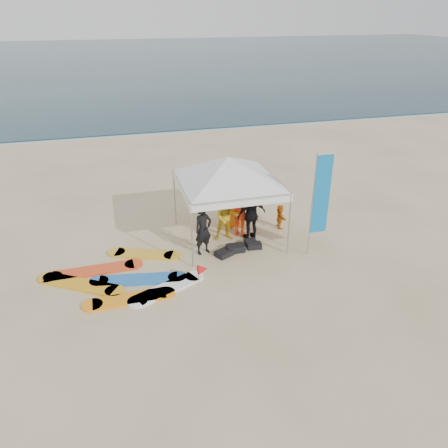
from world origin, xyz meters
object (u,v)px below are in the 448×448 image
person_orange_b (233,202)px  canopy_tent (228,157)px  person_black_a (203,230)px  person_black_b (252,215)px  feather_flag (320,196)px  person_yellow (226,217)px  person_seated (280,216)px  marker_pennant (203,269)px  surfboard_spread (124,279)px  person_orange_a (241,210)px

person_orange_b → canopy_tent: (-0.37, -0.73, 1.87)m
person_black_a → person_orange_b: (1.38, 1.50, 0.14)m
person_black_b → feather_flag: bearing=127.1°
person_yellow → canopy_tent: canopy_tent is taller
person_seated → marker_pennant: bearing=136.9°
person_yellow → canopy_tent: 2.00m
person_seated → person_black_a: bearing=116.7°
person_seated → surfboard_spread: (-5.49, -1.89, -0.39)m
person_orange_b → person_seated: bearing=160.0°
person_orange_a → person_orange_b: (-0.09, 0.63, 0.01)m
person_yellow → feather_flag: 3.13m
person_black_b → canopy_tent: (-0.72, 0.26, 1.93)m
feather_flag → person_seated: bearing=101.8°
person_seated → surfboard_spread: person_seated is taller
person_black_b → person_orange_b: size_ratio=0.93×
person_black_b → canopy_tent: 2.08m
person_yellow → person_orange_b: person_orange_b is taller
feather_flag → surfboard_spread: feather_flag is taller
canopy_tent → surfboard_spread: bearing=-154.7°
person_orange_b → person_seated: size_ratio=2.20×
feather_flag → marker_pennant: (-3.77, -0.76, -1.45)m
person_seated → surfboard_spread: 5.82m
person_orange_b → surfboard_spread: (-3.92, -2.40, -0.90)m
person_seated → marker_pennant: (-3.36, -2.71, 0.07)m
person_black_a → canopy_tent: bearing=17.7°
marker_pennant → person_orange_a: bearing=54.0°
person_orange_a → feather_flag: (1.89, -1.83, 1.02)m
surfboard_spread → marker_pennant: bearing=-20.9°
person_orange_a → surfboard_spread: person_orange_a is taller
person_black_b → canopy_tent: bearing=-30.5°
person_yellow → marker_pennant: person_yellow is taller
person_black_a → person_black_b: bearing=-3.1°
person_yellow → person_black_b: person_black_b is taller
person_black_b → surfboard_spread: 4.58m
person_orange_b → marker_pennant: person_orange_b is taller
person_yellow → surfboard_spread: size_ratio=0.38×
person_orange_a → marker_pennant: (-1.88, -2.59, -0.43)m
person_black_b → feather_flag: 2.43m
canopy_tent → person_black_a: bearing=-142.5°
person_black_b → person_orange_a: bearing=-64.1°
marker_pennant → person_seated: bearing=38.9°
person_orange_b → surfboard_spread: 4.69m
marker_pennant → canopy_tent: bearing=60.2°
person_orange_b → person_seated: 1.73m
canopy_tent → marker_pennant: (-1.43, -2.49, -2.31)m
marker_pennant → person_black_a: bearing=76.5°
person_orange_a → person_black_a: bearing=62.0°
feather_flag → person_orange_b: bearing=128.8°
person_yellow → person_orange_a: person_orange_a is taller
person_yellow → marker_pennant: bearing=-114.2°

